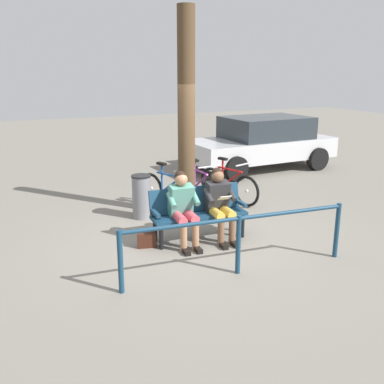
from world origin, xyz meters
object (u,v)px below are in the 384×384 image
at_px(bench, 198,209).
at_px(bicycle_silver, 199,187).
at_px(litter_bin, 142,197).
at_px(person_reading, 219,201).
at_px(tree_trunk, 186,116).
at_px(parked_car, 262,142).
at_px(person_companion, 183,205).
at_px(bicycle_orange, 228,185).
at_px(handbag, 147,240).
at_px(bicycle_green, 168,191).

distance_m(bench, bicycle_silver, 1.96).
xyz_separation_m(bench, litter_bin, (0.54, -1.38, -0.09)).
height_order(person_reading, tree_trunk, tree_trunk).
bearing_deg(bench, parked_car, -130.53).
xyz_separation_m(person_companion, parked_car, (-4.26, -4.28, 0.11)).
bearing_deg(bicycle_silver, tree_trunk, -46.16).
relative_size(bicycle_orange, bicycle_silver, 0.96).
relative_size(handbag, bicycle_silver, 0.18).
height_order(bench, bicycle_silver, bicycle_silver).
bearing_deg(bicycle_orange, handbag, -73.58).
relative_size(bicycle_orange, parked_car, 0.38).
bearing_deg(parked_car, handbag, 37.68).
bearing_deg(handbag, tree_trunk, -135.05).
xyz_separation_m(person_reading, bicycle_orange, (-1.19, -1.84, -0.31)).
distance_m(handbag, bicycle_orange, 2.96).
bearing_deg(bicycle_orange, bicycle_silver, -117.46).
xyz_separation_m(bench, person_reading, (-0.31, 0.18, 0.16)).
distance_m(person_reading, person_companion, 0.64).
xyz_separation_m(handbag, litter_bin, (-0.38, -1.42, 0.30)).
bearing_deg(parked_car, bicycle_orange, 42.57).
bearing_deg(tree_trunk, bicycle_green, -70.24).
bearing_deg(tree_trunk, person_companion, 64.26).
bearing_deg(bench, person_reading, 152.87).
bearing_deg(person_companion, bicycle_green, -100.98).
bearing_deg(bicycle_silver, handbag, -47.43).
bearing_deg(tree_trunk, bicycle_silver, -133.23).
bearing_deg(bicycle_orange, bench, -60.73).
xyz_separation_m(bench, person_companion, (0.33, 0.15, 0.16)).
xyz_separation_m(tree_trunk, litter_bin, (0.86, -0.18, -1.51)).
bearing_deg(tree_trunk, person_reading, 89.46).
distance_m(person_companion, parked_car, 6.04).
distance_m(person_reading, handbag, 1.35).
distance_m(person_companion, bicycle_orange, 2.59).
relative_size(person_companion, bicycle_orange, 0.74).
xyz_separation_m(person_reading, bicycle_silver, (-0.53, -1.94, -0.31)).
height_order(bench, handbag, bench).
relative_size(bench, litter_bin, 1.93).
distance_m(handbag, parked_car, 6.42).
bearing_deg(bicycle_silver, person_reading, -18.32).
height_order(person_companion, tree_trunk, tree_trunk).
distance_m(litter_bin, bicycle_green, 0.76).
relative_size(handbag, bicycle_orange, 0.19).
bearing_deg(parked_car, person_reading, 47.01).
bearing_deg(bicycle_silver, litter_bin, -77.66).
height_order(litter_bin, parked_car, parked_car).
relative_size(person_reading, handbag, 4.00).
xyz_separation_m(bench, bicycle_green, (-0.14, -1.72, -0.15)).
height_order(person_companion, parked_car, parked_car).
xyz_separation_m(handbag, tree_trunk, (-1.24, -1.24, 1.81)).
relative_size(bench, person_reading, 1.35).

